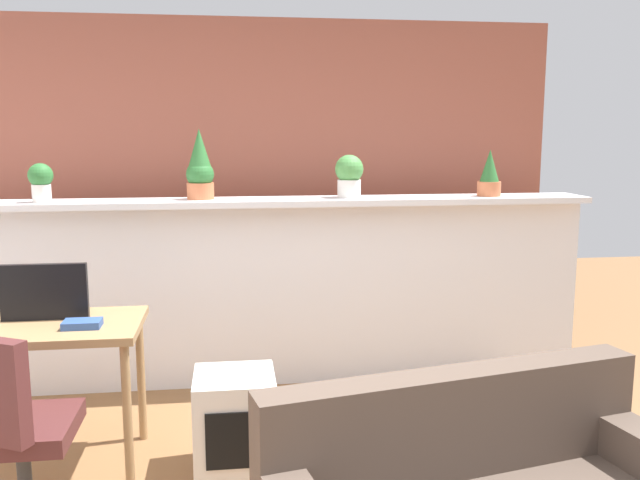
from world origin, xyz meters
TOP-DOWN VIEW (x-y plane):
  - divider_wall at (0.00, 2.00)m, footprint 4.26×0.16m
  - plant_shelf at (0.00, 1.96)m, footprint 4.26×0.38m
  - brick_wall_behind at (0.00, 2.60)m, footprint 4.26×0.10m
  - potted_plant_0 at (-1.43, 1.93)m, footprint 0.15×0.15m
  - potted_plant_1 at (-0.46, 2.00)m, footprint 0.18×0.18m
  - potted_plant_2 at (0.52, 1.99)m, footprint 0.19×0.19m
  - potted_plant_3 at (1.48, 1.96)m, footprint 0.16×0.16m
  - desk at (-1.28, 0.96)m, footprint 1.10×0.60m
  - tv_monitor at (-1.21, 1.04)m, footprint 0.43×0.04m
  - office_chair at (-1.19, 0.35)m, footprint 0.52×0.52m
  - side_cube_shelf at (-0.27, 0.79)m, footprint 0.40×0.41m
  - book_on_desk at (-0.99, 0.86)m, footprint 0.18×0.12m

SIDE VIEW (x-z plane):
  - side_cube_shelf at x=-0.27m, z-range 0.00..0.50m
  - office_chair at x=-1.19m, z-range -0.07..0.84m
  - divider_wall at x=0.00m, z-range 0.00..1.22m
  - desk at x=-1.28m, z-range 0.29..1.04m
  - book_on_desk at x=-0.99m, z-range 0.75..0.79m
  - tv_monitor at x=-1.21m, z-range 0.75..1.04m
  - plant_shelf at x=0.00m, z-range 1.22..1.26m
  - brick_wall_behind at x=0.00m, z-range 0.00..2.50m
  - potted_plant_0 at x=-1.43m, z-range 1.27..1.51m
  - potted_plant_3 at x=1.48m, z-range 1.24..1.56m
  - potted_plant_2 at x=0.52m, z-range 1.27..1.55m
  - potted_plant_1 at x=-0.46m, z-range 1.23..1.69m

